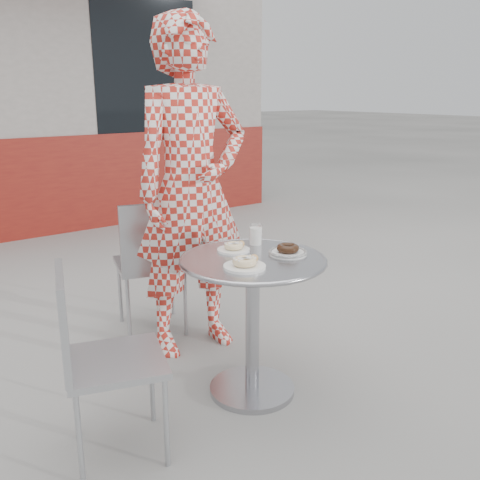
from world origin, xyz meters
TOP-DOWN VIEW (x-y plane):
  - ground at (0.00, 0.00)m, footprint 60.00×60.00m
  - bistro_table at (0.04, -0.01)m, footprint 0.69×0.69m
  - chair_far at (-0.01, 0.93)m, footprint 0.49×0.49m
  - chair_left at (-0.68, -0.03)m, footprint 0.48×0.48m
  - seated_person at (0.09, 0.61)m, footprint 0.70×0.49m
  - plate_far at (0.04, 0.14)m, footprint 0.16×0.16m
  - plate_near at (-0.08, -0.10)m, footprint 0.19×0.19m
  - plate_checker at (0.21, -0.06)m, footprint 0.18×0.18m
  - milk_cup at (0.19, 0.16)m, footprint 0.07×0.07m

SIDE VIEW (x-z plane):
  - ground at x=0.00m, z-range 0.00..0.00m
  - chair_left at x=-0.68m, z-range -0.15..0.64m
  - chair_far at x=-0.01m, z-range -0.16..0.67m
  - bistro_table at x=0.04m, z-range 0.18..0.87m
  - plate_checker at x=0.21m, z-range 0.68..0.73m
  - plate_far at x=0.04m, z-range 0.69..0.73m
  - plate_near at x=-0.08m, z-range 0.69..0.74m
  - milk_cup at x=0.19m, z-range 0.69..0.79m
  - seated_person at x=0.09m, z-range 0.00..1.84m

